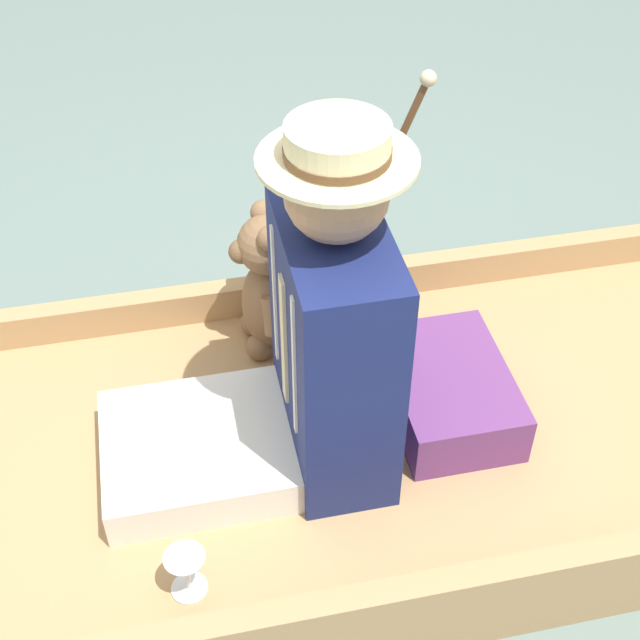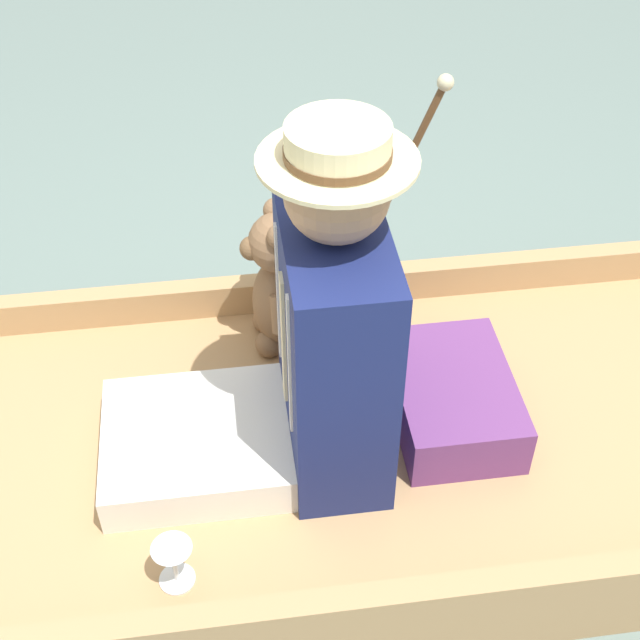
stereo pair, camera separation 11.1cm
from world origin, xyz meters
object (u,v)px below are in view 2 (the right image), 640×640
Objects in this scene: seated_person at (306,348)px; wine_glass at (173,557)px; teddy_bear at (278,284)px; walking_cane at (395,185)px.

wine_glass is at bearing 143.86° from seated_person.
teddy_bear is at bearing 12.01° from seated_person.
walking_cane is at bearing -75.83° from teddy_bear.
teddy_bear reaches higher than wine_glass.
wine_glass is at bearing 157.56° from teddy_bear.
seated_person is 0.43m from teddy_bear.
walking_cane is (0.49, -0.30, 0.10)m from seated_person.
seated_person is 7.40× the size of wine_glass.
walking_cane is at bearing -23.48° from seated_person.
wine_glass is (-0.35, 0.34, -0.26)m from seated_person.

